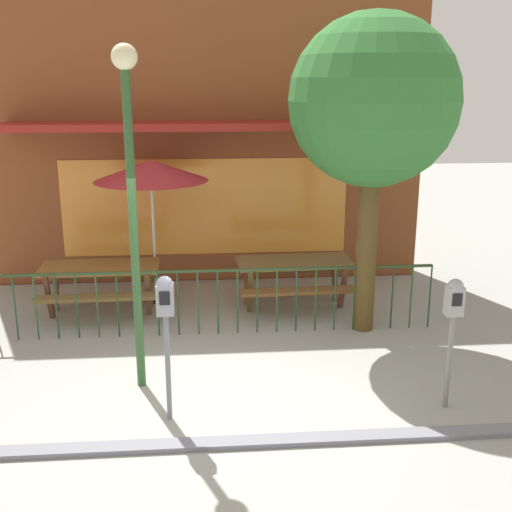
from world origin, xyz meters
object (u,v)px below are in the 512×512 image
(parking_meter_near, at_px, (166,310))
(street_lamp, at_px, (131,173))
(picnic_table_right, at_px, (294,270))
(parking_meter_far, at_px, (454,310))
(patio_umbrella, at_px, (151,172))
(street_tree, at_px, (374,103))
(picnic_table_left, at_px, (100,275))

(parking_meter_near, distance_m, street_lamp, 1.59)
(parking_meter_near, bearing_deg, picnic_table_right, 61.73)
(parking_meter_near, bearing_deg, parking_meter_far, 0.15)
(patio_umbrella, bearing_deg, street_lamp, -89.47)
(parking_meter_near, height_order, street_tree, street_tree)
(picnic_table_left, xyz_separation_m, street_tree, (3.91, -0.98, 2.61))
(patio_umbrella, height_order, parking_meter_near, patio_umbrella)
(patio_umbrella, distance_m, parking_meter_near, 3.93)
(street_tree, height_order, street_lamp, street_tree)
(picnic_table_left, relative_size, street_tree, 0.41)
(parking_meter_far, height_order, street_lamp, street_lamp)
(street_tree, bearing_deg, street_lamp, -153.55)
(patio_umbrella, relative_size, street_lamp, 0.59)
(picnic_table_left, relative_size, parking_meter_near, 1.13)
(parking_meter_near, bearing_deg, street_lamp, 114.55)
(picnic_table_right, distance_m, street_lamp, 3.89)
(picnic_table_left, relative_size, street_lamp, 0.47)
(parking_meter_near, relative_size, street_lamp, 0.41)
(picnic_table_left, height_order, patio_umbrella, patio_umbrella)
(parking_meter_far, distance_m, street_lamp, 3.79)
(picnic_table_left, distance_m, picnic_table_right, 3.02)
(parking_meter_near, relative_size, parking_meter_far, 1.07)
(picnic_table_right, bearing_deg, patio_umbrella, 168.99)
(patio_umbrella, bearing_deg, parking_meter_far, -47.66)
(picnic_table_left, height_order, street_tree, street_tree)
(picnic_table_right, bearing_deg, picnic_table_left, -179.04)
(picnic_table_right, relative_size, street_tree, 0.42)
(street_lamp, bearing_deg, parking_meter_far, -13.28)
(picnic_table_left, xyz_separation_m, street_lamp, (0.83, -2.51, 1.94))
(parking_meter_far, height_order, street_tree, street_tree)
(picnic_table_left, xyz_separation_m, parking_meter_near, (1.21, -3.33, 0.64))
(picnic_table_right, xyz_separation_m, parking_meter_near, (-1.82, -3.38, 0.64))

